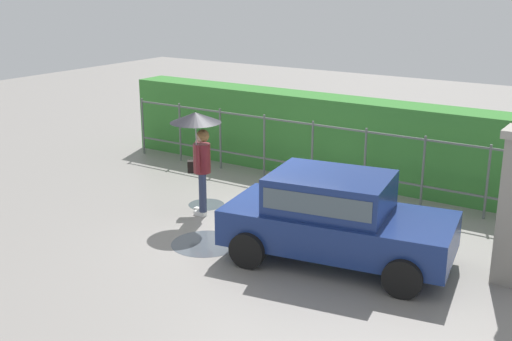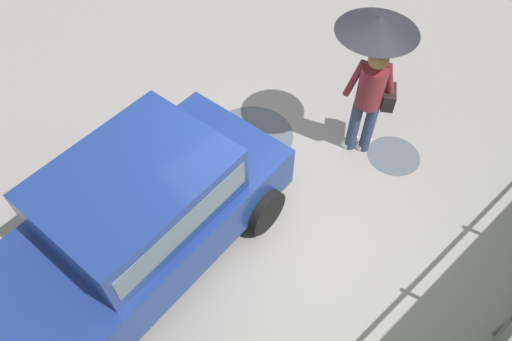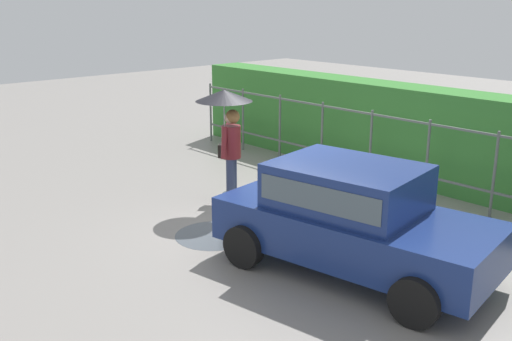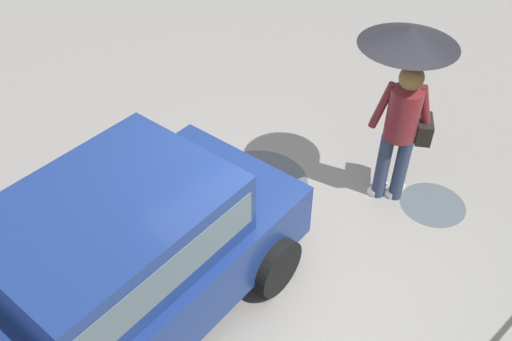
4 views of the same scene
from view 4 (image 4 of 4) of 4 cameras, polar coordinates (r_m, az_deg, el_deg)
name	(u,v)px [view 4 (image 4 of 4)]	position (r m, az deg, el deg)	size (l,w,h in m)	color
ground_plane	(313,255)	(5.68, 6.11, -9.01)	(40.00, 40.00, 0.00)	gray
car	(111,265)	(4.68, -15.23, -9.73)	(3.93, 2.33, 1.48)	navy
pedestrian	(407,78)	(5.60, 15.78, 9.47)	(0.99, 0.99, 2.08)	#2D3856
puddle_near	(257,182)	(6.45, 0.14, -1.22)	(1.23, 1.23, 0.00)	#4C545B
puddle_far	(433,204)	(6.49, 18.33, -3.45)	(0.75, 0.75, 0.00)	#4C545B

